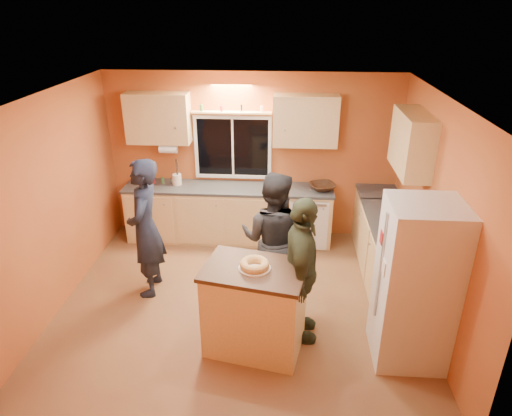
# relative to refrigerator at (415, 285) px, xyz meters

# --- Properties ---
(ground) EXTENTS (4.50, 4.50, 0.00)m
(ground) POSITION_rel_refrigerator_xyz_m (-1.89, 0.80, -0.90)
(ground) COLOR brown
(ground) RESTS_ON ground
(room_shell) EXTENTS (4.54, 4.04, 2.61)m
(room_shell) POSITION_rel_refrigerator_xyz_m (-1.77, 1.21, 0.72)
(room_shell) COLOR #AF642D
(room_shell) RESTS_ON ground
(back_counter) EXTENTS (4.23, 0.62, 0.90)m
(back_counter) POSITION_rel_refrigerator_xyz_m (-1.88, 2.50, -0.45)
(back_counter) COLOR tan
(back_counter) RESTS_ON ground
(right_counter) EXTENTS (0.62, 1.84, 0.90)m
(right_counter) POSITION_rel_refrigerator_xyz_m (0.06, 1.30, -0.45)
(right_counter) COLOR tan
(right_counter) RESTS_ON ground
(refrigerator) EXTENTS (0.72, 0.70, 1.80)m
(refrigerator) POSITION_rel_refrigerator_xyz_m (0.00, 0.00, 0.00)
(refrigerator) COLOR silver
(refrigerator) RESTS_ON ground
(island) EXTENTS (1.17, 0.91, 1.02)m
(island) POSITION_rel_refrigerator_xyz_m (-1.65, 0.00, -0.38)
(island) COLOR tan
(island) RESTS_ON ground
(bundt_pastry) EXTENTS (0.31, 0.31, 0.09)m
(bundt_pastry) POSITION_rel_refrigerator_xyz_m (-1.65, 0.00, 0.16)
(bundt_pastry) COLOR #DDA65A
(bundt_pastry) RESTS_ON island
(person_left) EXTENTS (0.48, 0.70, 1.83)m
(person_left) POSITION_rel_refrigerator_xyz_m (-3.10, 1.00, 0.01)
(person_left) COLOR black
(person_left) RESTS_ON ground
(person_center) EXTENTS (0.98, 0.84, 1.73)m
(person_center) POSITION_rel_refrigerator_xyz_m (-1.49, 0.94, -0.04)
(person_center) COLOR black
(person_center) RESTS_ON ground
(person_right) EXTENTS (0.42, 1.01, 1.72)m
(person_right) POSITION_rel_refrigerator_xyz_m (-1.16, 0.22, -0.04)
(person_right) COLOR #2D3421
(person_right) RESTS_ON ground
(mixing_bowl) EXTENTS (0.47, 0.47, 0.09)m
(mixing_bowl) POSITION_rel_refrigerator_xyz_m (-0.79, 2.50, 0.05)
(mixing_bowl) COLOR black
(mixing_bowl) RESTS_ON back_counter
(utensil_crock) EXTENTS (0.14, 0.14, 0.17)m
(utensil_crock) POSITION_rel_refrigerator_xyz_m (-3.05, 2.54, 0.09)
(utensil_crock) COLOR beige
(utensil_crock) RESTS_ON back_counter
(potted_plant) EXTENTS (0.30, 0.28, 0.27)m
(potted_plant) POSITION_rel_refrigerator_xyz_m (0.01, 0.62, 0.13)
(potted_plant) COLOR gray
(potted_plant) RESTS_ON right_counter
(red_box) EXTENTS (0.17, 0.13, 0.07)m
(red_box) POSITION_rel_refrigerator_xyz_m (0.12, 1.88, 0.04)
(red_box) COLOR maroon
(red_box) RESTS_ON right_counter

